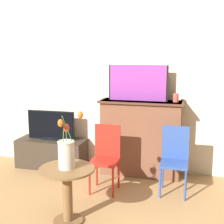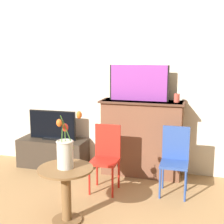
{
  "view_description": "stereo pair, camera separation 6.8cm",
  "coord_description": "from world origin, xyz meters",
  "px_view_note": "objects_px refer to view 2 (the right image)",
  "views": [
    {
      "loc": [
        0.92,
        -2.04,
        1.61
      ],
      "look_at": [
        0.03,
        1.32,
        0.95
      ],
      "focal_mm": 50.0,
      "sensor_mm": 36.0,
      "label": 1
    },
    {
      "loc": [
        0.98,
        -2.02,
        1.61
      ],
      "look_at": [
        0.03,
        1.32,
        0.95
      ],
      "focal_mm": 50.0,
      "sensor_mm": 36.0,
      "label": 2
    }
  ],
  "objects_px": {
    "tv_monitor": "(52,125)",
    "painting": "(139,83)",
    "chair_blue": "(175,157)",
    "vase_tulips": "(65,151)",
    "chair_red": "(106,154)"
  },
  "relations": [
    {
      "from": "painting",
      "to": "tv_monitor",
      "type": "xyz_separation_m",
      "value": [
        -1.22,
        -0.05,
        -0.63
      ]
    },
    {
      "from": "tv_monitor",
      "to": "painting",
      "type": "bearing_deg",
      "value": 2.43
    },
    {
      "from": "tv_monitor",
      "to": "chair_red",
      "type": "xyz_separation_m",
      "value": [
        0.96,
        -0.54,
        -0.16
      ]
    },
    {
      "from": "chair_blue",
      "to": "vase_tulips",
      "type": "distance_m",
      "value": 1.35
    },
    {
      "from": "chair_red",
      "to": "vase_tulips",
      "type": "bearing_deg",
      "value": -100.71
    },
    {
      "from": "vase_tulips",
      "to": "tv_monitor",
      "type": "bearing_deg",
      "value": 121.03
    },
    {
      "from": "tv_monitor",
      "to": "vase_tulips",
      "type": "xyz_separation_m",
      "value": [
        0.81,
        -1.34,
        0.11
      ]
    },
    {
      "from": "tv_monitor",
      "to": "chair_red",
      "type": "height_order",
      "value": "tv_monitor"
    },
    {
      "from": "tv_monitor",
      "to": "chair_red",
      "type": "distance_m",
      "value": 1.11
    },
    {
      "from": "painting",
      "to": "tv_monitor",
      "type": "relative_size",
      "value": 1.11
    },
    {
      "from": "chair_red",
      "to": "vase_tulips",
      "type": "xyz_separation_m",
      "value": [
        -0.15,
        -0.8,
        0.27
      ]
    },
    {
      "from": "tv_monitor",
      "to": "chair_blue",
      "type": "height_order",
      "value": "tv_monitor"
    },
    {
      "from": "painting",
      "to": "vase_tulips",
      "type": "relative_size",
      "value": 1.45
    },
    {
      "from": "chair_blue",
      "to": "vase_tulips",
      "type": "bearing_deg",
      "value": -135.38
    },
    {
      "from": "chair_red",
      "to": "painting",
      "type": "bearing_deg",
      "value": 65.81
    }
  ]
}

